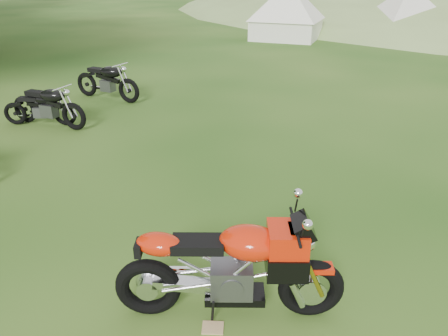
% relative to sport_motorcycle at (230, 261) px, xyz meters
% --- Properties ---
extents(ground, '(120.00, 120.00, 0.00)m').
position_rel_sport_motorcycle_xyz_m(ground, '(-0.46, 1.45, -0.68)').
color(ground, '#123D0D').
rests_on(ground, ground).
extents(sport_motorcycle, '(2.34, 1.01, 1.36)m').
position_rel_sport_motorcycle_xyz_m(sport_motorcycle, '(0.00, 0.00, 0.00)').
color(sport_motorcycle, red).
rests_on(sport_motorcycle, ground).
extents(plywood_board, '(0.25, 0.21, 0.02)m').
position_rel_sport_motorcycle_xyz_m(plywood_board, '(-0.12, -0.26, -0.67)').
color(plywood_board, tan).
rests_on(plywood_board, ground).
extents(vintage_moto_b, '(2.04, 0.80, 1.05)m').
position_rel_sport_motorcycle_xyz_m(vintage_moto_b, '(-5.24, 5.05, -0.16)').
color(vintage_moto_b, black).
rests_on(vintage_moto_b, ground).
extents(vintage_moto_c, '(1.69, 0.64, 0.87)m').
position_rel_sport_motorcycle_xyz_m(vintage_moto_c, '(-5.50, 5.08, -0.25)').
color(vintage_moto_c, black).
rests_on(vintage_moto_c, ground).
extents(vintage_moto_d, '(2.14, 1.03, 1.10)m').
position_rel_sport_motorcycle_xyz_m(vintage_moto_d, '(-4.91, 7.40, -0.13)').
color(vintage_moto_d, black).
rests_on(vintage_moto_d, ground).
extents(tent_left, '(3.54, 3.54, 2.69)m').
position_rel_sport_motorcycle_xyz_m(tent_left, '(-0.95, 19.59, 0.66)').
color(tent_left, white).
rests_on(tent_left, ground).
extents(tent_mid, '(3.88, 3.88, 2.58)m').
position_rel_sport_motorcycle_xyz_m(tent_mid, '(5.07, 22.13, 0.61)').
color(tent_mid, silver).
rests_on(tent_mid, ground).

